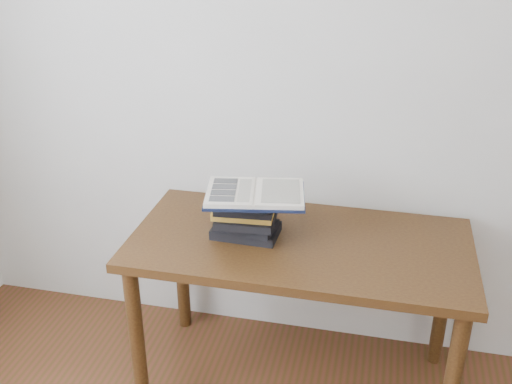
# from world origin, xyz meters

# --- Properties ---
(room_shell) EXTENTS (3.54, 3.54, 2.62)m
(room_shell) POSITION_xyz_m (-0.08, 0.01, 1.63)
(room_shell) COLOR silver
(room_shell) RESTS_ON ground
(desk) EXTENTS (1.31, 0.65, 0.70)m
(desk) POSITION_xyz_m (-0.07, 1.38, 0.60)
(desk) COLOR #482E12
(desk) RESTS_ON ground
(book_stack) EXTENTS (0.27, 0.20, 0.19)m
(book_stack) POSITION_xyz_m (-0.28, 1.36, 0.79)
(book_stack) COLOR black
(book_stack) RESTS_ON desk
(open_book) EXTENTS (0.41, 0.32, 0.03)m
(open_book) POSITION_xyz_m (-0.24, 1.34, 0.90)
(open_book) COLOR black
(open_book) RESTS_ON book_stack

